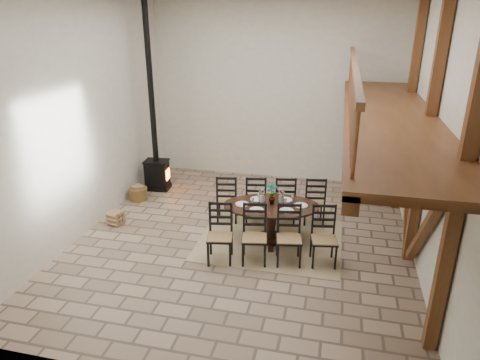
% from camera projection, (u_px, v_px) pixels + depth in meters
% --- Properties ---
extents(ground, '(8.00, 8.00, 0.00)m').
position_uv_depth(ground, '(243.00, 239.00, 9.31)').
color(ground, gray).
rests_on(ground, ground).
extents(room_shell, '(7.02, 8.02, 5.01)m').
position_uv_depth(room_shell, '(306.00, 104.00, 7.96)').
color(room_shell, silver).
rests_on(room_shell, ground).
extents(rug, '(3.00, 2.50, 0.02)m').
position_uv_depth(rug, '(270.00, 239.00, 9.27)').
color(rug, tan).
rests_on(rug, ground).
extents(dining_table, '(2.85, 2.66, 1.30)m').
position_uv_depth(dining_table, '(271.00, 223.00, 9.12)').
color(dining_table, black).
rests_on(dining_table, ground).
extents(wood_stove, '(0.69, 0.55, 5.00)m').
position_uv_depth(wood_stove, '(155.00, 150.00, 11.57)').
color(wood_stove, black).
rests_on(wood_stove, ground).
extents(log_basket, '(0.48, 0.48, 0.40)m').
position_uv_depth(log_basket, '(138.00, 193.00, 11.24)').
color(log_basket, brown).
rests_on(log_basket, ground).
extents(log_stack, '(0.38, 0.38, 0.32)m').
position_uv_depth(log_stack, '(116.00, 218.00, 9.91)').
color(log_stack, '#A5815C').
rests_on(log_stack, ground).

